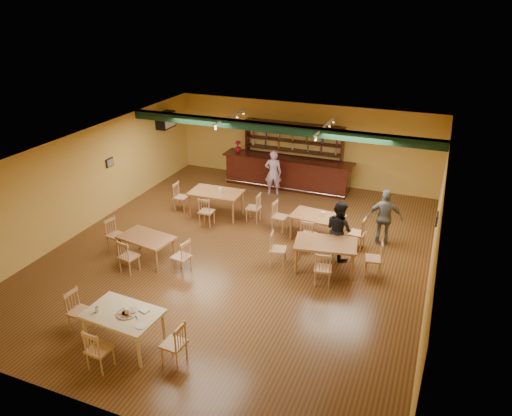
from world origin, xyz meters
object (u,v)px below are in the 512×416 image
at_px(bar_counter, 287,173).
at_px(dining_table_c, 147,248).
at_px(dining_table_a, 216,203).
at_px(patron_right_a, 339,230).
at_px(dining_table_b, 317,227).
at_px(patron_bar, 273,173).
at_px(near_table, 125,329).
at_px(dining_table_d, 325,256).

distance_m(bar_counter, dining_table_c, 6.73).
height_order(dining_table_a, patron_right_a, patron_right_a).
relative_size(bar_counter, dining_table_a, 2.94).
xyz_separation_m(dining_table_b, patron_bar, (-2.37, 2.74, 0.44)).
xyz_separation_m(dining_table_a, patron_bar, (1.09, 2.37, 0.40)).
relative_size(patron_bar, patron_right_a, 0.99).
relative_size(dining_table_c, patron_right_a, 0.87).
xyz_separation_m(bar_counter, near_table, (-0.31, -9.58, -0.16)).
distance_m(dining_table_b, near_table, 6.48).
relative_size(bar_counter, patron_right_a, 2.96).
distance_m(dining_table_c, near_table, 3.44).
bearing_deg(dining_table_b, patron_bar, 136.15).
xyz_separation_m(dining_table_b, near_table, (-2.42, -6.02, 0.03)).
relative_size(dining_table_c, patron_bar, 0.89).
bearing_deg(dining_table_d, near_table, -134.94).
xyz_separation_m(dining_table_a, dining_table_d, (4.11, -1.95, -0.02)).
xyz_separation_m(dining_table_d, patron_bar, (-3.01, 4.32, 0.42)).
bearing_deg(dining_table_a, patron_right_a, -17.43).
distance_m(bar_counter, dining_table_b, 4.14).
xyz_separation_m(dining_table_d, near_table, (-3.07, -4.43, 0.01)).
distance_m(dining_table_c, dining_table_d, 4.76).
xyz_separation_m(near_table, patron_right_a, (3.22, 5.22, 0.42)).
bearing_deg(dining_table_a, patron_bar, 63.12).
distance_m(bar_counter, patron_right_a, 5.25).
height_order(dining_table_b, patron_right_a, patron_right_a).
xyz_separation_m(bar_counter, patron_right_a, (2.91, -4.36, 0.26)).
distance_m(dining_table_a, patron_bar, 2.64).
bearing_deg(patron_bar, dining_table_d, 109.32).
height_order(patron_bar, patron_right_a, patron_right_a).
distance_m(bar_counter, near_table, 9.58).
bearing_deg(near_table, dining_table_b, 71.64).
bearing_deg(dining_table_a, dining_table_d, -27.52).
bearing_deg(bar_counter, near_table, -91.86).
height_order(dining_table_a, dining_table_c, dining_table_a).
height_order(dining_table_d, patron_right_a, patron_right_a).
bearing_deg(near_table, dining_table_d, 58.89).
height_order(dining_table_c, near_table, near_table).
bearing_deg(dining_table_c, dining_table_a, 91.16).
bearing_deg(dining_table_c, near_table, -54.93).
bearing_deg(dining_table_b, dining_table_c, -138.06).
height_order(near_table, patron_bar, patron_bar).
distance_m(dining_table_a, patron_right_a, 4.44).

